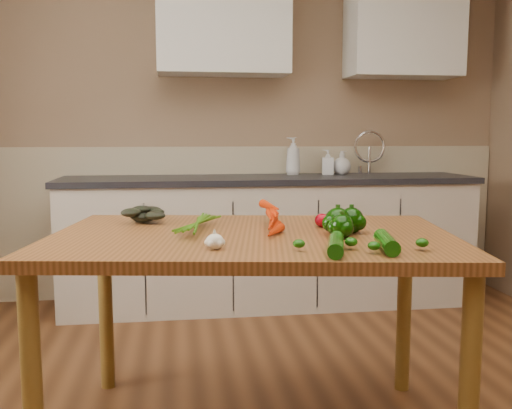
{
  "coord_description": "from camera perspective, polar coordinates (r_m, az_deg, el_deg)",
  "views": [
    {
      "loc": [
        -0.44,
        -1.7,
        1.19
      ],
      "look_at": [
        -0.1,
        0.68,
        0.89
      ],
      "focal_mm": 40.0,
      "sensor_mm": 36.0,
      "label": 1
    }
  ],
  "objects": [
    {
      "name": "soap_bottle_c",
      "position": [
        4.21,
        8.59,
        4.16
      ],
      "size": [
        0.18,
        0.18,
        0.17
      ],
      "primitive_type": "imported",
      "rotation": [
        0.0,
        0.0,
        0.96
      ],
      "color": "silver",
      "rests_on": "counter_run"
    },
    {
      "name": "carrot_bunch",
      "position": [
        2.24,
        -0.85,
        -1.64
      ],
      "size": [
        0.31,
        0.26,
        0.08
      ],
      "primitive_type": null,
      "rotation": [
        0.0,
        0.0,
        -0.16
      ],
      "color": "red",
      "rests_on": "table"
    },
    {
      "name": "pepper_a",
      "position": [
        2.17,
        8.17,
        -1.69
      ],
      "size": [
        0.1,
        0.1,
        0.1
      ],
      "primitive_type": "sphere",
      "color": "black",
      "rests_on": "table"
    },
    {
      "name": "pepper_b",
      "position": [
        2.22,
        9.52,
        -1.58
      ],
      "size": [
        0.1,
        0.1,
        0.1
      ],
      "primitive_type": "sphere",
      "color": "black",
      "rests_on": "table"
    },
    {
      "name": "room",
      "position": [
        1.92,
        5.17,
        8.66
      ],
      "size": [
        4.04,
        5.04,
        2.64
      ],
      "color": "brown",
      "rests_on": "ground"
    },
    {
      "name": "table",
      "position": [
        2.2,
        -0.38,
        -5.23
      ],
      "size": [
        1.65,
        1.2,
        0.81
      ],
      "rotation": [
        0.0,
        0.0,
        -0.16
      ],
      "color": "brown",
      "rests_on": "ground"
    },
    {
      "name": "zucchini_a",
      "position": [
        1.91,
        12.92,
        -3.7
      ],
      "size": [
        0.1,
        0.24,
        0.05
      ],
      "primitive_type": "cylinder",
      "rotation": [
        1.57,
        0.0,
        -0.2
      ],
      "color": "#0F4407",
      "rests_on": "table"
    },
    {
      "name": "upper_cabinets",
      "position": [
        4.2,
        5.44,
        17.44
      ],
      "size": [
        2.15,
        0.35,
        0.7
      ],
      "color": "silver",
      "rests_on": "room"
    },
    {
      "name": "leafy_greens",
      "position": [
        2.51,
        -11.5,
        -0.49
      ],
      "size": [
        0.22,
        0.2,
        0.11
      ],
      "primitive_type": null,
      "color": "black",
      "rests_on": "table"
    },
    {
      "name": "tomato_b",
      "position": [
        2.35,
        7.61,
        -1.46
      ],
      "size": [
        0.07,
        0.07,
        0.06
      ],
      "primitive_type": "ellipsoid",
      "color": "#C45F04",
      "rests_on": "table"
    },
    {
      "name": "soap_bottle_a",
      "position": [
        4.1,
        3.74,
        4.85
      ],
      "size": [
        0.13,
        0.13,
        0.27
      ],
      "primitive_type": "imported",
      "rotation": [
        0.0,
        0.0,
        4.98
      ],
      "color": "silver",
      "rests_on": "counter_run"
    },
    {
      "name": "pepper_c",
      "position": [
        2.1,
        8.58,
        -2.18
      ],
      "size": [
        0.09,
        0.09,
        0.09
      ],
      "primitive_type": "sphere",
      "color": "black",
      "rests_on": "table"
    },
    {
      "name": "tomato_c",
      "position": [
        2.39,
        9.3,
        -1.25
      ],
      "size": [
        0.08,
        0.08,
        0.07
      ],
      "primitive_type": "ellipsoid",
      "color": "#C45F04",
      "rests_on": "table"
    },
    {
      "name": "counter_run",
      "position": [
        4.01,
        1.44,
        -3.5
      ],
      "size": [
        2.84,
        0.64,
        1.14
      ],
      "color": "#C2B4A1",
      "rests_on": "ground"
    },
    {
      "name": "soap_bottle_b",
      "position": [
        4.17,
        7.2,
        4.24
      ],
      "size": [
        0.1,
        0.1,
        0.18
      ],
      "primitive_type": "imported",
      "rotation": [
        0.0,
        0.0,
        4.5
      ],
      "color": "silver",
      "rests_on": "counter_run"
    },
    {
      "name": "garlic_bulb",
      "position": [
        1.89,
        -4.15,
        -3.72
      ],
      "size": [
        0.06,
        0.06,
        0.05
      ],
      "primitive_type": "ellipsoid",
      "color": "white",
      "rests_on": "table"
    },
    {
      "name": "zucchini_b",
      "position": [
        1.85,
        8.01,
        -4.0
      ],
      "size": [
        0.12,
        0.24,
        0.05
      ],
      "primitive_type": "cylinder",
      "rotation": [
        1.57,
        0.0,
        -0.29
      ],
      "color": "#0F4407",
      "rests_on": "table"
    },
    {
      "name": "tomato_a",
      "position": [
        2.34,
        6.64,
        -1.58
      ],
      "size": [
        0.06,
        0.06,
        0.06
      ],
      "primitive_type": "ellipsoid",
      "color": "#990210",
      "rests_on": "table"
    }
  ]
}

